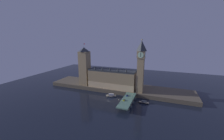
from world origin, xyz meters
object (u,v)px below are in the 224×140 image
(victoria_tower, at_px, (85,66))
(pedestrian_mid_walk, at_px, (132,99))
(car_northbound_trail, at_px, (124,100))
(street_lamp_near, at_px, (119,101))
(clock_tower, at_px, (141,65))
(boat_upstream, at_px, (111,96))
(street_lamp_mid, at_px, (132,97))
(car_northbound_lead, at_px, (127,95))
(pedestrian_far_rail, at_px, (125,95))
(boat_downstream, at_px, (144,102))
(pedestrian_near_rail, at_px, (120,102))
(street_lamp_far, at_px, (126,92))

(victoria_tower, height_order, pedestrian_mid_walk, victoria_tower)
(victoria_tower, height_order, car_northbound_trail, victoria_tower)
(pedestrian_mid_walk, relative_size, street_lamp_near, 0.30)
(clock_tower, relative_size, boat_upstream, 4.54)
(street_lamp_mid, bearing_deg, car_northbound_lead, 130.96)
(car_northbound_lead, relative_size, pedestrian_mid_walk, 2.65)
(clock_tower, relative_size, pedestrian_mid_walk, 40.72)
(street_lamp_mid, bearing_deg, pedestrian_far_rail, 144.88)
(victoria_tower, height_order, car_northbound_lead, victoria_tower)
(clock_tower, distance_m, victoria_tower, 88.58)
(boat_downstream, bearing_deg, car_northbound_trail, -146.71)
(street_lamp_near, relative_size, boat_upstream, 0.37)
(boat_upstream, height_order, boat_downstream, boat_upstream)
(pedestrian_near_rail, distance_m, pedestrian_mid_walk, 15.96)
(pedestrian_mid_walk, bearing_deg, boat_downstream, 36.23)
(car_northbound_trail, distance_m, pedestrian_far_rail, 13.00)
(clock_tower, bearing_deg, victoria_tower, 178.15)
(clock_tower, xyz_separation_m, car_northbound_trail, (-12.33, -35.10, -36.56))
(victoria_tower, bearing_deg, boat_downstream, -13.72)
(pedestrian_near_rail, height_order, street_lamp_mid, street_lamp_mid)
(pedestrian_mid_walk, distance_m, boat_downstream, 17.20)
(street_lamp_near, bearing_deg, pedestrian_near_rail, 84.12)
(pedestrian_far_rail, distance_m, street_lamp_near, 23.21)
(boat_upstream, distance_m, boat_downstream, 45.11)
(pedestrian_far_rail, bearing_deg, pedestrian_near_rail, -90.00)
(victoria_tower, xyz_separation_m, street_lamp_far, (72.59, -18.88, -25.34))
(victoria_tower, relative_size, boat_upstream, 4.15)
(boat_upstream, bearing_deg, clock_tower, 24.93)
(pedestrian_mid_walk, bearing_deg, street_lamp_mid, -35.74)
(clock_tower, xyz_separation_m, boat_upstream, (-35.64, -16.56, -41.85))
(boat_upstream, bearing_deg, pedestrian_far_rail, -16.00)
(boat_downstream, bearing_deg, pedestrian_far_rail, -176.50)
(car_northbound_trail, bearing_deg, clock_tower, 70.65)
(pedestrian_near_rail, distance_m, pedestrian_far_rail, 19.16)
(street_lamp_far, relative_size, boat_upstream, 0.39)
(victoria_tower, bearing_deg, street_lamp_far, -14.58)
(pedestrian_near_rail, bearing_deg, victoria_tower, 148.66)
(car_northbound_lead, xyz_separation_m, boat_upstream, (-23.31, 3.84, -5.28))
(boat_downstream, bearing_deg, clock_tower, 113.88)
(victoria_tower, relative_size, boat_downstream, 4.78)
(clock_tower, relative_size, street_lamp_near, 12.18)
(car_northbound_lead, xyz_separation_m, car_northbound_trail, (0.00, -14.70, 0.02))
(clock_tower, distance_m, pedestrian_near_rail, 57.24)
(car_northbound_trail, relative_size, pedestrian_far_rail, 2.20)
(boat_upstream, bearing_deg, car_northbound_lead, -9.37)
(car_northbound_lead, bearing_deg, street_lamp_near, -97.41)
(street_lamp_far, bearing_deg, victoria_tower, 165.42)
(car_northbound_lead, xyz_separation_m, street_lamp_mid, (8.98, -10.34, 3.61))
(street_lamp_near, height_order, street_lamp_mid, street_lamp_mid)
(clock_tower, height_order, car_northbound_trail, clock_tower)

